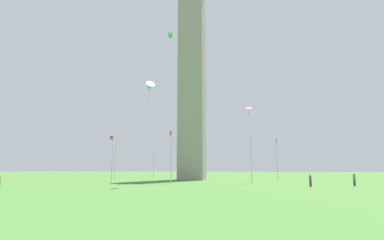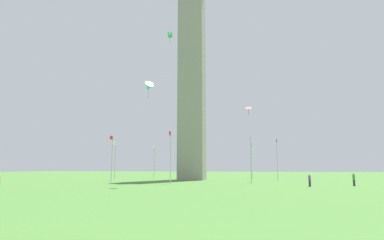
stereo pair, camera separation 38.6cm
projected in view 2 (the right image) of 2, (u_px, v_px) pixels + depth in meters
The scene contains 15 objects.
ground_plane at pixel (192, 180), 63.39m from camera, with size 260.00×260.00×0.00m, color #477A33.
obelisk_monument at pixel (192, 68), 66.98m from camera, with size 5.21×5.21×47.35m.
flagpole_n at pixel (171, 155), 47.51m from camera, with size 1.12×0.14×8.12m.
flagpole_ne at pixel (251, 155), 50.05m from camera, with size 1.12×0.14×8.12m.
flagpole_e at pixel (277, 157), 60.77m from camera, with size 1.12×0.14×8.12m.
flagpole_se at pixel (252, 159), 73.39m from camera, with size 1.12×0.14×8.12m.
flagpole_s at pixel (205, 160), 80.51m from camera, with size 1.12×0.14×8.12m.
flagpole_sw at pixel (154, 160), 77.97m from camera, with size 1.12×0.14×8.12m.
flagpole_w at pixel (115, 158), 67.25m from camera, with size 1.12×0.14×8.12m.
flagpole_nw at pixel (112, 156), 54.63m from camera, with size 1.12×0.14×8.12m.
person_green_shirt at pixel (354, 180), 42.30m from camera, with size 0.32×0.32×1.71m.
person_purple_shirt at pixel (310, 180), 40.94m from camera, with size 0.32×0.32×1.65m.
kite_green_box at pixel (170, 35), 59.85m from camera, with size 1.12×1.06×2.27m.
kite_cyan_delta at pixel (148, 87), 43.89m from camera, with size 2.04×1.99×2.54m.
kite_red_diamond at pixel (248, 108), 52.99m from camera, with size 0.86×0.99×1.60m.
Camera 2 is at (63.30, 12.44, 2.48)m, focal length 29.07 mm.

